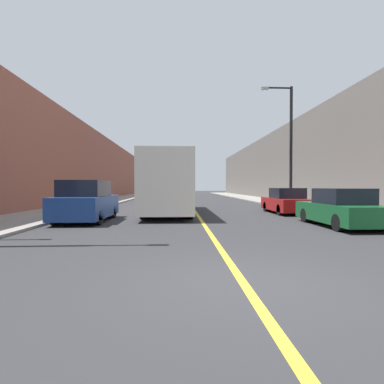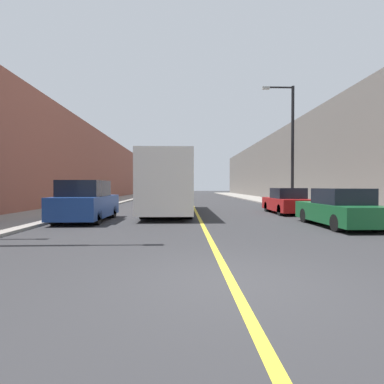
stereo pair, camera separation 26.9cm
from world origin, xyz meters
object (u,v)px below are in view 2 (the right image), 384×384
at_px(car_right_near, 340,209).
at_px(street_lamp_right, 290,140).
at_px(car_right_mid, 287,202).
at_px(bus, 169,184).
at_px(parked_suv_left, 86,202).

bearing_deg(car_right_near, street_lamp_right, 82.07).
xyz_separation_m(car_right_mid, street_lamp_right, (1.34, 3.20, 4.13)).
height_order(bus, car_right_mid, bus).
bearing_deg(car_right_near, parked_suv_left, 168.43).
distance_m(car_right_near, car_right_mid, 5.73).
bearing_deg(bus, street_lamp_right, 18.15).
relative_size(bus, street_lamp_right, 1.22).
relative_size(bus, car_right_near, 2.32).
xyz_separation_m(parked_suv_left, street_lamp_right, (11.86, 6.76, 3.95)).
bearing_deg(street_lamp_right, car_right_mid, -112.74).
relative_size(car_right_near, car_right_mid, 1.05).
bearing_deg(bus, car_right_mid, -4.08).
bearing_deg(car_right_mid, bus, 175.92).
relative_size(parked_suv_left, car_right_mid, 1.06).
bearing_deg(bus, parked_suv_left, -131.65).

